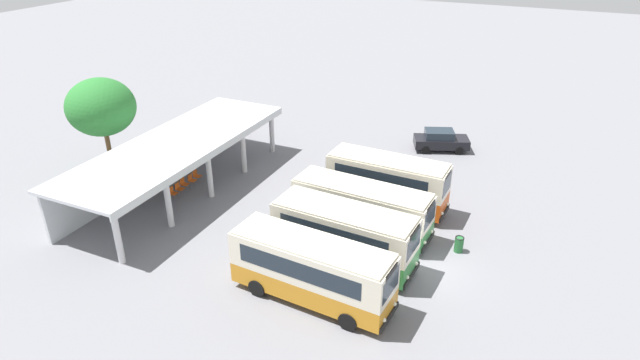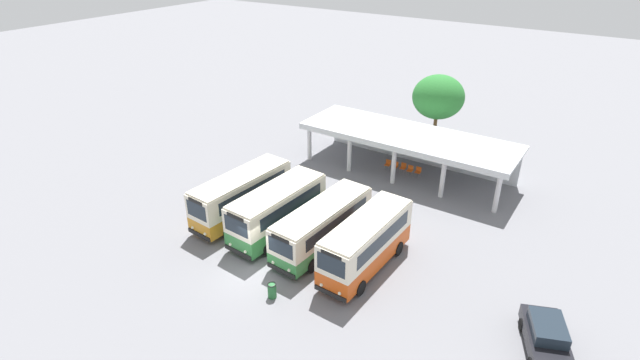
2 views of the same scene
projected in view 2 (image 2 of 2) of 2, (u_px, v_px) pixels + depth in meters
ground_plane at (252, 271)px, 28.48m from camera, size 180.00×180.00×0.00m
city_bus_nearest_orange at (242, 194)px, 33.13m from camera, size 2.71×8.00×3.20m
city_bus_second_in_row at (278, 209)px, 31.33m from camera, size 2.74×7.59×3.25m
city_bus_middle_cream at (322, 224)px, 30.00m from camera, size 2.65×8.11×2.93m
city_bus_fourth_amber at (366, 242)px, 28.01m from camera, size 2.45×7.46×3.30m
parked_car_flank at (546, 338)px, 22.77m from camera, size 3.17×4.44×1.62m
terminal_canopy at (410, 140)px, 39.36m from camera, size 17.31×5.71×3.40m
waiting_chair_end_by_column at (388, 164)px, 40.30m from camera, size 0.46×0.46×0.86m
waiting_chair_second_from_end at (395, 166)px, 39.99m from camera, size 0.46×0.46×0.86m
waiting_chair_middle_seat at (403, 167)px, 39.75m from camera, size 0.46×0.46×0.86m
waiting_chair_fourth_seat at (410, 169)px, 39.34m from camera, size 0.46×0.46×0.86m
waiting_chair_fifth_seat at (418, 171)px, 39.08m from camera, size 0.46×0.46×0.86m
roadside_tree_behind_canopy at (438, 97)px, 42.34m from camera, size 4.53×4.53×6.77m
litter_bin_apron at (272, 290)px, 26.30m from camera, size 0.49×0.49×0.90m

